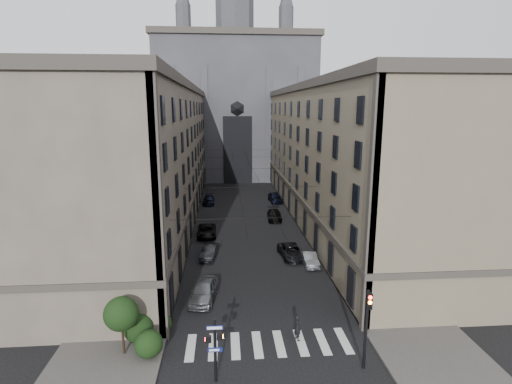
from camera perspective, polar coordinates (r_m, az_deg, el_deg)
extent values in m
cube|color=#383533|center=(58.01, -12.05, -3.98)|extent=(7.00, 80.00, 0.15)
cube|color=#383533|center=(59.01, 8.65, -3.58)|extent=(7.00, 80.00, 0.15)
cube|color=beige|center=(29.12, 1.78, -20.86)|extent=(11.00, 3.20, 0.01)
cube|color=#4D453B|center=(56.74, -15.46, 4.70)|extent=(13.00, 60.00, 18.00)
cube|color=#38332D|center=(56.38, -16.00, 14.21)|extent=(13.60, 60.60, 0.90)
cube|color=#38332D|center=(57.51, -15.19, -0.05)|extent=(13.40, 60.30, 0.50)
cube|color=brown|center=(58.04, 11.82, 5.04)|extent=(13.00, 60.00, 18.00)
cube|color=#38332D|center=(57.70, 12.24, 14.34)|extent=(13.60, 60.60, 0.90)
cube|color=#38332D|center=(58.80, 11.62, 0.39)|extent=(13.40, 60.30, 0.50)
cube|color=#2D2D33|center=(94.34, -2.91, 11.53)|extent=(34.00, 22.00, 30.00)
cube|color=#38332D|center=(95.47, -3.02, 20.87)|extent=(35.00, 23.00, 1.20)
cylinder|color=#2D2D33|center=(96.68, -3.07, 24.68)|extent=(8.40, 8.40, 14.00)
cone|color=#2D2D33|center=(93.97, -10.40, 24.57)|extent=(3.20, 3.20, 13.00)
cone|color=#2D2D33|center=(94.61, 4.34, 24.63)|extent=(3.20, 3.20, 13.00)
cube|color=black|center=(83.76, -2.63, 5.98)|extent=(6.00, 0.30, 14.00)
cylinder|color=black|center=(24.98, -5.85, -21.63)|extent=(0.18, 0.18, 4.00)
cube|color=orange|center=(24.49, -5.20, -19.87)|extent=(0.34, 0.24, 0.38)
cube|color=#FF0C07|center=(24.70, -6.82, -20.15)|extent=(0.34, 0.24, 0.38)
cube|color=navy|center=(24.05, -5.94, -18.72)|extent=(0.95, 0.05, 0.24)
cube|color=navy|center=(24.79, -5.87, -21.51)|extent=(0.85, 0.05, 0.27)
cylinder|color=black|center=(26.43, 15.42, -18.46)|extent=(0.20, 0.20, 5.20)
cube|color=black|center=(25.30, 15.85, -14.78)|extent=(0.34, 0.30, 1.00)
cylinder|color=#FF0C07|center=(25.03, 16.02, -14.29)|extent=(0.22, 0.05, 0.22)
cylinder|color=orange|center=(25.17, 15.98, -14.94)|extent=(0.22, 0.05, 0.22)
cylinder|color=black|center=(25.31, 15.93, -15.59)|extent=(0.22, 0.05, 0.22)
sphere|color=black|center=(28.04, -15.10, -20.21)|extent=(1.80, 1.80, 1.80)
sphere|color=black|center=(29.69, -16.45, -18.12)|extent=(2.00, 2.00, 2.00)
sphere|color=black|center=(30.44, -13.32, -17.78)|extent=(1.40, 1.40, 1.40)
cylinder|color=black|center=(28.65, -18.48, -18.98)|extent=(0.16, 0.16, 2.40)
sphere|color=black|center=(27.88, -18.70, -16.15)|extent=(2.20, 2.20, 2.20)
cylinder|color=black|center=(30.58, 0.84, -3.76)|extent=(14.00, 0.03, 0.03)
cylinder|color=black|center=(42.22, -0.68, 0.67)|extent=(14.00, 0.03, 0.03)
cylinder|color=black|center=(55.00, -1.60, 3.33)|extent=(14.00, 0.03, 0.03)
cylinder|color=black|center=(67.86, -2.17, 4.99)|extent=(14.00, 0.03, 0.03)
cylinder|color=black|center=(79.78, -2.54, 6.04)|extent=(14.00, 0.03, 0.03)
cylinder|color=black|center=(56.00, -2.98, 3.06)|extent=(0.03, 60.00, 0.03)
cylinder|color=black|center=(56.13, -0.32, 3.10)|extent=(0.03, 60.00, 0.03)
imported|color=slate|center=(34.54, -7.46, -13.81)|extent=(2.59, 5.05, 1.65)
imported|color=black|center=(43.41, -6.69, -8.46)|extent=(1.97, 4.29, 1.36)
imported|color=black|center=(50.41, -7.06, -5.52)|extent=(2.38, 5.00, 1.38)
imported|color=black|center=(66.92, -6.76, -1.14)|extent=(1.90, 4.60, 1.33)
imported|color=slate|center=(41.68, 7.62, -9.41)|extent=(1.42, 3.98, 1.31)
imported|color=black|center=(43.31, 5.07, -8.48)|extent=(2.73, 5.05, 1.35)
imported|color=black|center=(57.19, 2.63, -3.30)|extent=(2.25, 4.95, 1.41)
imported|color=black|center=(67.70, 2.76, -0.77)|extent=(2.29, 4.96, 1.65)
imported|color=black|center=(29.20, 5.95, -18.71)|extent=(0.67, 0.79, 1.85)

